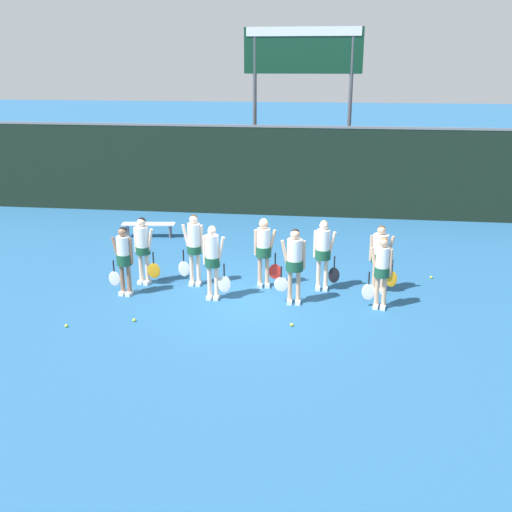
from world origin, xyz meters
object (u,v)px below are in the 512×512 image
(player_3, at_px, (382,268))
(player_6, at_px, (264,247))
(player_1, at_px, (213,257))
(player_7, at_px, (323,250))
(scoreboard, at_px, (303,66))
(player_8, at_px, (380,253))
(tennis_ball_2, at_px, (431,277))
(tennis_ball_0, at_px, (66,326))
(tennis_ball_4, at_px, (112,281))
(tennis_ball_1, at_px, (292,325))
(tennis_ball_3, at_px, (134,320))
(player_0, at_px, (124,256))
(player_4, at_px, (143,245))
(player_5, at_px, (194,244))
(bench_courtside, at_px, (149,225))
(player_2, at_px, (294,260))

(player_3, bearing_deg, player_6, 170.62)
(player_1, distance_m, player_7, 2.63)
(scoreboard, height_order, player_1, scoreboard)
(player_8, xyz_separation_m, tennis_ball_2, (1.38, 1.09, -0.92))
(player_3, height_order, tennis_ball_2, player_3)
(tennis_ball_0, xyz_separation_m, tennis_ball_4, (-0.00, 2.64, 0.00))
(player_6, height_order, tennis_ball_1, player_6)
(tennis_ball_0, xyz_separation_m, tennis_ball_3, (1.29, 0.46, 0.00))
(player_0, relative_size, player_1, 0.94)
(player_4, bearing_deg, player_3, 1.82)
(tennis_ball_2, bearing_deg, scoreboard, 115.87)
(player_8, relative_size, tennis_ball_2, 23.74)
(player_5, bearing_deg, tennis_ball_0, -126.05)
(player_5, distance_m, player_7, 3.09)
(tennis_ball_3, relative_size, tennis_ball_4, 1.07)
(scoreboard, height_order, tennis_ball_2, scoreboard)
(player_0, bearing_deg, tennis_ball_0, -100.97)
(player_4, relative_size, tennis_ball_3, 23.90)
(player_1, distance_m, player_4, 2.02)
(scoreboard, xyz_separation_m, player_3, (2.40, -9.96, -4.11))
(player_1, distance_m, tennis_ball_0, 3.46)
(tennis_ball_0, xyz_separation_m, tennis_ball_2, (7.86, 3.98, 0.00))
(bench_courtside, height_order, player_5, player_5)
(player_5, relative_size, tennis_ball_4, 27.12)
(player_6, relative_size, tennis_ball_2, 24.80)
(player_7, bearing_deg, tennis_ball_1, -102.90)
(player_6, bearing_deg, player_7, -9.39)
(player_5, distance_m, tennis_ball_4, 2.31)
(player_2, xyz_separation_m, player_3, (1.91, -0.02, -0.09))
(bench_courtside, distance_m, player_0, 4.89)
(tennis_ball_1, bearing_deg, tennis_ball_4, 156.70)
(player_6, xyz_separation_m, tennis_ball_4, (-3.75, -0.23, -0.97))
(tennis_ball_1, bearing_deg, player_4, 151.60)
(player_7, distance_m, tennis_ball_0, 5.98)
(player_7, bearing_deg, tennis_ball_3, -146.78)
(tennis_ball_3, bearing_deg, player_4, 101.85)
(bench_courtside, bearing_deg, player_3, -42.52)
(player_3, xyz_separation_m, tennis_ball_0, (-6.45, -1.90, -0.91))
(player_0, height_order, tennis_ball_3, player_0)
(scoreboard, xyz_separation_m, tennis_ball_3, (-2.75, -11.40, -5.02))
(player_2, bearing_deg, player_5, 158.69)
(scoreboard, distance_m, tennis_ball_2, 10.09)
(scoreboard, relative_size, tennis_ball_0, 98.79)
(player_1, height_order, player_6, player_1)
(tennis_ball_0, bearing_deg, player_4, 73.05)
(player_2, bearing_deg, tennis_ball_3, -158.01)
(scoreboard, xyz_separation_m, bench_courtside, (-4.37, -5.16, -4.68))
(tennis_ball_2, bearing_deg, player_3, -124.17)
(player_5, height_order, tennis_ball_0, player_5)
(player_8, distance_m, tennis_ball_4, 6.55)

